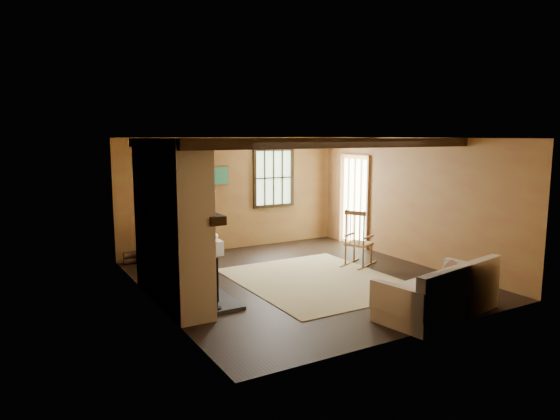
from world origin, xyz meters
TOP-DOWN VIEW (x-y plane):
  - ground at (0.00, 0.00)m, footprint 5.50×5.50m
  - room_envelope at (0.22, 0.26)m, footprint 5.02×5.52m
  - fireplace at (-2.23, -0.00)m, footprint 1.02×2.30m
  - rug at (0.20, -0.20)m, footprint 2.50×3.00m
  - rocking_chair at (1.43, 0.24)m, footprint 0.87×0.70m
  - sofa at (0.75, -2.40)m, footprint 1.99×1.14m
  - firewood_pile at (-2.08, 2.48)m, footprint 0.66×0.12m
  - laundry_basket at (-0.70, 2.40)m, footprint 0.53×0.42m
  - basket_pillow at (-0.70, 2.40)m, footprint 0.41×0.34m
  - armchair at (-1.49, 2.11)m, footprint 1.25×1.25m

SIDE VIEW (x-z plane):
  - ground at x=0.00m, z-range 0.00..0.00m
  - rug at x=0.20m, z-range 0.00..0.01m
  - firewood_pile at x=-2.08m, z-range 0.00..0.24m
  - laundry_basket at x=-0.70m, z-range 0.00..0.30m
  - sofa at x=0.75m, z-range -0.11..0.65m
  - basket_pillow at x=-0.70m, z-range 0.30..0.49m
  - armchair at x=-1.49m, z-range 0.00..0.82m
  - rocking_chair at x=1.43m, z-range -0.08..0.99m
  - fireplace at x=-2.23m, z-range -0.10..2.30m
  - room_envelope at x=0.22m, z-range 0.41..2.85m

